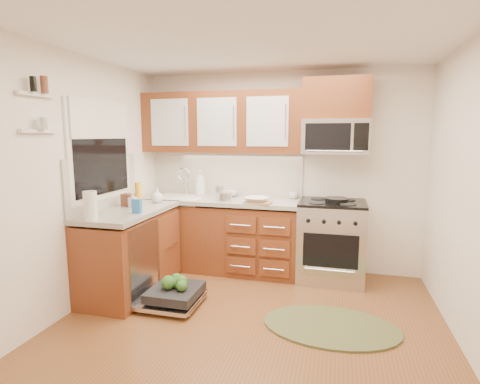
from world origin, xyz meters
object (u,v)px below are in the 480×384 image
(microwave, at_px, (335,137))
(rug, at_px, (331,326))
(range, at_px, (331,241))
(dishwasher, at_px, (172,296))
(paper_towel_roll, at_px, (90,205))
(upper_cabinets, at_px, (221,123))
(bowl_a, at_px, (256,200))
(sink, at_px, (180,206))
(skillet, at_px, (337,200))
(bowl_b, at_px, (228,194))
(stock_pot, at_px, (224,197))
(cup, at_px, (294,195))
(cutting_board, at_px, (258,202))

(microwave, height_order, rug, microwave)
(range, xyz_separation_m, dishwasher, (-1.54, -1.13, -0.38))
(paper_towel_roll, bearing_deg, upper_cabinets, 63.68)
(upper_cabinets, relative_size, bowl_a, 7.25)
(sink, bearing_deg, skillet, -0.70)
(skillet, height_order, bowl_b, same)
(stock_pot, distance_m, bowl_a, 0.40)
(microwave, relative_size, stock_pot, 4.26)
(bowl_b, bearing_deg, rug, -44.65)
(stock_pot, bearing_deg, cup, 26.34)
(microwave, bearing_deg, cup, 168.23)
(rug, bearing_deg, cutting_board, 132.51)
(dishwasher, distance_m, rug, 1.58)
(dishwasher, relative_size, rug, 0.57)
(upper_cabinets, distance_m, rug, 2.70)
(microwave, distance_m, cup, 0.88)
(sink, xyz_separation_m, cup, (1.45, 0.23, 0.17))
(rug, relative_size, skillet, 4.50)
(upper_cabinets, relative_size, cup, 17.79)
(skillet, relative_size, bowl_a, 0.96)
(upper_cabinets, xyz_separation_m, dishwasher, (-0.13, -1.27, -1.77))
(rug, relative_size, cup, 10.57)
(cutting_board, relative_size, cup, 2.66)
(sink, bearing_deg, upper_cabinets, 16.45)
(microwave, xyz_separation_m, bowl_b, (-1.32, 0.05, -0.74))
(upper_cabinets, relative_size, dishwasher, 2.93)
(cutting_board, bearing_deg, bowl_a, 131.11)
(cup, bearing_deg, paper_towel_roll, -135.74)
(sink, relative_size, bowl_a, 2.19)
(upper_cabinets, bearing_deg, stock_pot, -66.69)
(range, bearing_deg, cup, 155.38)
(sink, height_order, dishwasher, sink)
(skillet, distance_m, bowl_a, 0.93)
(bowl_a, bearing_deg, dishwasher, -125.12)
(dishwasher, xyz_separation_m, bowl_b, (0.22, 1.30, 0.86))
(upper_cabinets, relative_size, rug, 1.68)
(stock_pot, bearing_deg, cutting_board, -5.32)
(stock_pot, xyz_separation_m, bowl_b, (-0.05, 0.34, -0.02))
(rug, distance_m, skillet, 1.49)
(skillet, distance_m, cup, 0.59)
(microwave, height_order, cutting_board, microwave)
(sink, distance_m, stock_pot, 0.70)
(upper_cabinets, bearing_deg, range, -5.89)
(range, height_order, microwave, microwave)
(upper_cabinets, relative_size, skillet, 7.57)
(upper_cabinets, height_order, sink, upper_cabinets)
(rug, bearing_deg, bowl_b, 135.35)
(range, xyz_separation_m, rug, (0.04, -1.18, -0.46))
(range, xyz_separation_m, cup, (-0.48, 0.22, 0.50))
(upper_cabinets, distance_m, cup, 1.30)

